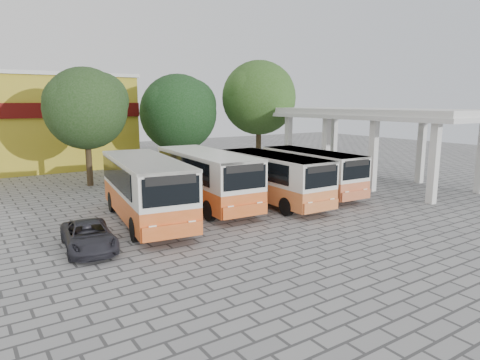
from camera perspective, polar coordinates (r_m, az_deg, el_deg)
ground at (r=23.20m, az=8.22°, el=-4.42°), size 90.00×90.00×0.00m
terminal_shelter at (r=32.87m, az=17.55°, el=8.22°), size 6.80×15.80×5.40m
shophouse_block at (r=42.83m, az=-28.49°, el=6.84°), size 20.40×10.40×8.30m
bus_far_left at (r=21.42m, az=-12.47°, el=-0.76°), size 3.86×9.10×3.17m
bus_centre_left at (r=24.10m, az=-4.51°, el=0.60°), size 3.22×8.79×3.11m
bus_centre_right at (r=24.87m, az=4.53°, el=0.60°), size 2.65×8.06×2.89m
bus_far_right at (r=27.74m, az=9.51°, el=1.39°), size 2.73×7.85×2.79m
tree_left at (r=31.79m, az=-19.80°, el=9.29°), size 5.94×5.65×8.25m
tree_middle at (r=36.67m, az=-8.14°, el=9.19°), size 6.74×6.42×8.18m
tree_right at (r=38.65m, az=2.61°, el=11.21°), size 6.85×6.52×9.49m
parked_car at (r=18.41m, az=-19.54°, el=-7.06°), size 2.27×4.18×1.11m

